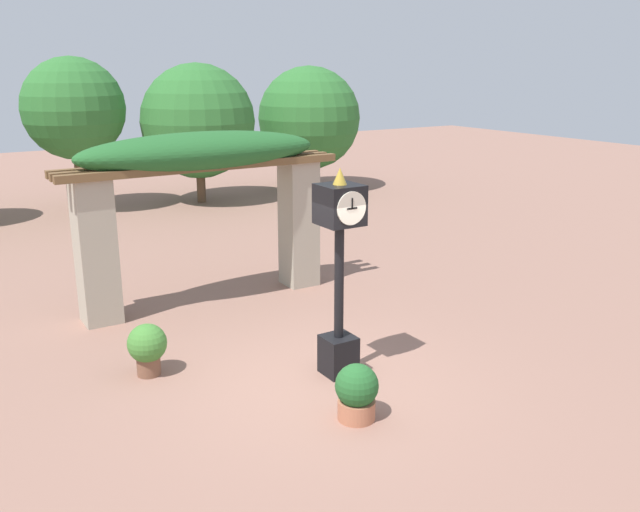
% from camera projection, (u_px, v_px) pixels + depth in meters
% --- Properties ---
extents(ground_plane, '(60.00, 60.00, 0.00)m').
position_uv_depth(ground_plane, '(320.00, 382.00, 9.49)').
color(ground_plane, '#8E6656').
extents(pedestal_clock, '(0.55, 0.59, 2.97)m').
position_uv_depth(pedestal_clock, '(339.00, 265.00, 9.31)').
color(pedestal_clock, black).
rests_on(pedestal_clock, ground).
extents(pergola, '(5.17, 1.21, 3.15)m').
position_uv_depth(pergola, '(203.00, 180.00, 12.11)').
color(pergola, '#A89E89').
rests_on(pergola, ground).
extents(potted_plant_near_left, '(0.55, 0.55, 0.73)m').
position_uv_depth(potted_plant_near_left, '(357.00, 392.00, 8.40)').
color(potted_plant_near_left, '#B26B4C').
rests_on(potted_plant_near_left, ground).
extents(potted_plant_near_right, '(0.56, 0.56, 0.76)m').
position_uv_depth(potted_plant_near_right, '(147.00, 347.00, 9.60)').
color(potted_plant_near_right, brown).
rests_on(potted_plant_near_right, ground).
extents(tree_line, '(18.21, 4.00, 4.53)m').
position_uv_depth(tree_line, '(139.00, 123.00, 20.51)').
color(tree_line, brown).
rests_on(tree_line, ground).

